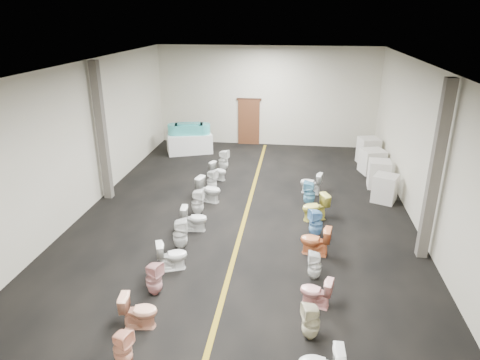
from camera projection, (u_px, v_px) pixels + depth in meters
The scene contains 36 objects.
floor at pixel (245, 218), 12.98m from camera, with size 16.00×16.00×0.00m, color black.
ceiling at pixel (245, 66), 11.34m from camera, with size 16.00×16.00×0.00m, color black.
wall_back at pixel (267, 97), 19.54m from camera, with size 10.00×10.00×0.00m, color beige.
wall_front at pixel (157, 355), 4.78m from camera, with size 10.00×10.00×0.00m, color beige.
wall_left at pixel (79, 141), 12.78m from camera, with size 16.00×16.00×0.00m, color beige.
wall_right at pixel (429, 155), 11.54m from camera, with size 16.00×16.00×0.00m, color beige.
aisle_stripe at pixel (245, 218), 12.98m from camera, with size 0.12×15.60×0.01m, color olive.
back_door at pixel (249, 122), 20.03m from camera, with size 1.00×0.10×2.10m, color #562D19.
door_frame at pixel (249, 99), 19.65m from camera, with size 1.15×0.08×0.10m, color #331C11.
column_left at pixel (102, 133), 13.68m from camera, with size 0.25×0.25×4.50m, color #59544C.
column_right at pixel (435, 173), 10.18m from camera, with size 0.25×0.25×4.50m, color #59544C.
display_table at pixel (190, 143), 18.95m from camera, with size 1.92×0.96×0.85m, color white.
bathtub at pixel (189, 129), 18.72m from camera, with size 1.84×0.90×0.55m.
appliance_crate_a at pixel (385, 188), 14.01m from camera, with size 0.71×0.71×0.91m, color beige.
appliance_crate_b at pixel (379, 174), 15.14m from camera, with size 0.72×0.72×0.99m, color silver.
appliance_crate_c at pixel (372, 161), 16.55m from camera, with size 0.82×0.82×0.92m, color silver.
appliance_crate_d at pixel (368, 151), 17.55m from camera, with size 0.76×0.76×1.08m, color beige.
toilet_left_1 at pixel (123, 348), 7.44m from camera, with size 0.33×0.34×0.74m, color #FFB291.
toilet_left_2 at pixel (139, 311), 8.38m from camera, with size 0.41×0.72×0.73m, color #F7AF8D.
toilet_left_3 at pixel (154, 279), 9.35m from camera, with size 0.36×0.37×0.79m, color #DC9D9E.
toilet_left_4 at pixel (172, 255), 10.29m from camera, with size 0.41×0.73×0.74m, color white.
toilet_left_5 at pixel (180, 234), 11.18m from camera, with size 0.38×0.39×0.85m, color silver.
toilet_left_6 at pixel (194, 218), 12.14m from camera, with size 0.41×0.73×0.74m, color silver.
toilet_left_7 at pixel (198, 202), 13.07m from camera, with size 0.38×0.39×0.84m, color silver.
toilet_left_8 at pixel (209, 190), 14.02m from camera, with size 0.46×0.81×0.83m, color silver.
toilet_left_9 at pixel (212, 180), 14.88m from camera, with size 0.35×0.35×0.77m, color white.
toilet_left_10 at pixel (218, 171), 15.91m from camera, with size 0.37×0.65×0.66m, color silver.
toilet_left_11 at pixel (223, 160), 16.79m from camera, with size 0.38×0.39×0.84m, color white.
toilet_right_2 at pixel (311, 322), 8.07m from camera, with size 0.34×0.35×0.76m, color beige.
toilet_right_3 at pixel (316, 292), 8.99m from camera, with size 0.38×0.67×0.69m, color #F5A9A5.
toilet_right_4 at pixel (315, 266), 9.91m from camera, with size 0.32×0.32×0.71m, color white.
toilet_right_5 at pixel (315, 241), 10.92m from camera, with size 0.44×0.76×0.78m, color #D9733F.
toilet_right_6 at pixel (316, 223), 11.78m from camera, with size 0.37×0.38×0.82m, color #6FABE1.
toilet_right_7 at pixel (315, 207), 12.75m from camera, with size 0.45×0.79×0.81m, color #E2D759.
toilet_right_8 at pixel (309, 193), 13.72m from camera, with size 0.37×0.38×0.82m, color #70BADB.
toilet_right_9 at pixel (311, 183), 14.67m from camera, with size 0.42×0.74×0.75m, color white.
Camera 1 is at (1.42, -11.58, 5.81)m, focal length 32.00 mm.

